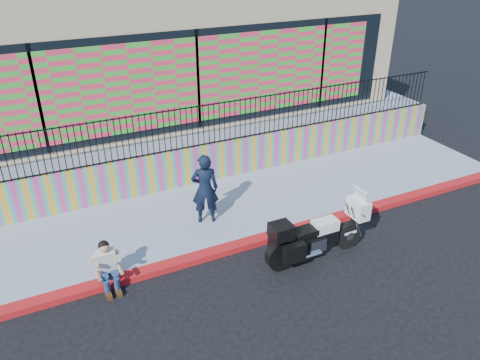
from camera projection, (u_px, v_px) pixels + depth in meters
ground at (265, 241)px, 11.17m from camera, size 90.00×90.00×0.00m
red_curb at (265, 238)px, 11.14m from camera, size 16.00×0.30×0.15m
sidewalk at (236, 206)px, 12.45m from camera, size 16.00×3.00×0.15m
mural_wall at (212, 162)px, 13.44m from camera, size 16.00×0.20×1.10m
metal_fence at (211, 124)px, 12.90m from camera, size 15.80×0.04×1.20m
elevated_platform at (160, 110)px, 17.53m from camera, size 16.00×10.00×1.25m
storefront_building at (155, 40)px, 16.13m from camera, size 14.00×8.06×4.00m
police_motorcycle at (315, 234)px, 10.30m from camera, size 2.45×0.81×1.52m
police_officer at (205, 189)px, 11.27m from camera, size 0.76×0.61×1.81m
seated_man at (108, 271)px, 9.49m from camera, size 0.54×0.71×1.06m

